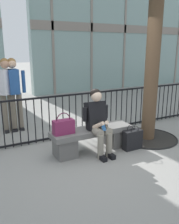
{
  "coord_description": "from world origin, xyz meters",
  "views": [
    {
      "loc": [
        -2.06,
        -3.73,
        1.92
      ],
      "look_at": [
        0.0,
        0.1,
        0.75
      ],
      "focal_mm": 38.06,
      "sensor_mm": 36.0,
      "label": 1
    }
  ],
  "objects_px": {
    "handbag_on_bench": "(64,127)",
    "bystander_at_railing": "(14,89)",
    "seated_person_with_phone": "(98,120)",
    "stone_bench": "(92,137)",
    "shopping_bag": "(132,139)",
    "bystander_further_back": "(7,90)"
  },
  "relations": [
    {
      "from": "handbag_on_bench",
      "to": "bystander_at_railing",
      "type": "height_order",
      "value": "bystander_at_railing"
    },
    {
      "from": "shopping_bag",
      "to": "bystander_at_railing",
      "type": "bearing_deg",
      "value": 128.11
    },
    {
      "from": "stone_bench",
      "to": "bystander_at_railing",
      "type": "bearing_deg",
      "value": 118.02
    },
    {
      "from": "stone_bench",
      "to": "shopping_bag",
      "type": "xyz_separation_m",
      "value": [
        0.73,
        -0.31,
        -0.07
      ]
    },
    {
      "from": "stone_bench",
      "to": "shopping_bag",
      "type": "relative_size",
      "value": 3.22
    },
    {
      "from": "handbag_on_bench",
      "to": "shopping_bag",
      "type": "height_order",
      "value": "handbag_on_bench"
    },
    {
      "from": "handbag_on_bench",
      "to": "bystander_at_railing",
      "type": "bearing_deg",
      "value": 102.86
    },
    {
      "from": "seated_person_with_phone",
      "to": "shopping_bag",
      "type": "distance_m",
      "value": 0.83
    },
    {
      "from": "seated_person_with_phone",
      "to": "shopping_bag",
      "type": "relative_size",
      "value": 2.44
    },
    {
      "from": "handbag_on_bench",
      "to": "seated_person_with_phone",
      "type": "bearing_deg",
      "value": -10.59
    },
    {
      "from": "seated_person_with_phone",
      "to": "bystander_further_back",
      "type": "bearing_deg",
      "value": 121.11
    },
    {
      "from": "bystander_at_railing",
      "to": "handbag_on_bench",
      "type": "bearing_deg",
      "value": -77.14
    },
    {
      "from": "handbag_on_bench",
      "to": "bystander_further_back",
      "type": "xyz_separation_m",
      "value": [
        -0.59,
        1.92,
        0.42
      ]
    },
    {
      "from": "bystander_further_back",
      "to": "shopping_bag",
      "type": "bearing_deg",
      "value": -49.41
    },
    {
      "from": "stone_bench",
      "to": "seated_person_with_phone",
      "type": "height_order",
      "value": "seated_person_with_phone"
    },
    {
      "from": "seated_person_with_phone",
      "to": "shopping_bag",
      "type": "bearing_deg",
      "value": -15.37
    },
    {
      "from": "stone_bench",
      "to": "bystander_further_back",
      "type": "distance_m",
      "value": 2.36
    },
    {
      "from": "stone_bench",
      "to": "handbag_on_bench",
      "type": "xyz_separation_m",
      "value": [
        -0.58,
        -0.01,
        0.31
      ]
    },
    {
      "from": "stone_bench",
      "to": "bystander_at_railing",
      "type": "height_order",
      "value": "bystander_at_railing"
    },
    {
      "from": "bystander_at_railing",
      "to": "seated_person_with_phone",
      "type": "bearing_deg",
      "value": -62.28
    },
    {
      "from": "shopping_bag",
      "to": "bystander_further_back",
      "type": "distance_m",
      "value": 3.04
    },
    {
      "from": "stone_bench",
      "to": "handbag_on_bench",
      "type": "relative_size",
      "value": 4.12
    }
  ]
}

